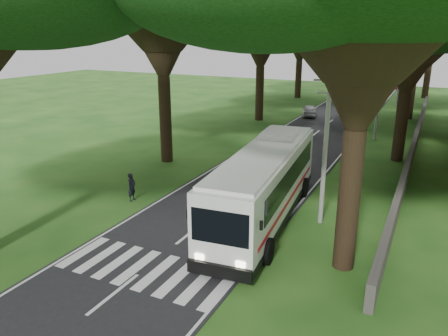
{
  "coord_description": "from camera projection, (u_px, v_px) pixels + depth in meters",
  "views": [
    {
      "loc": [
        10.19,
        -15.19,
        9.76
      ],
      "look_at": [
        -0.19,
        6.06,
        2.2
      ],
      "focal_mm": 35.0,
      "sensor_mm": 36.0,
      "label": 1
    }
  ],
  "objects": [
    {
      "name": "pole_near",
      "position": [
        326.0,
        146.0,
        21.8
      ],
      "size": [
        1.6,
        0.24,
        8.0
      ],
      "color": "gray",
      "rests_on": "ground"
    },
    {
      "name": "distant_car_b",
      "position": [
        343.0,
        91.0,
        67.13
      ],
      "size": [
        2.04,
        4.0,
        1.26
      ],
      "primitive_type": "imported",
      "rotation": [
        0.0,
        0.0,
        0.19
      ],
      "color": "navy",
      "rests_on": "road"
    },
    {
      "name": "property_wall",
      "position": [
        415.0,
        142.0,
        36.84
      ],
      "size": [
        0.35,
        50.0,
        1.2
      ],
      "primitive_type": "cube",
      "color": "#383533",
      "rests_on": "ground"
    },
    {
      "name": "crosswalk",
      "position": [
        145.0,
        270.0,
        18.53
      ],
      "size": [
        8.0,
        3.0,
        0.01
      ],
      "primitive_type": "cube",
      "color": "silver",
      "rests_on": "ground"
    },
    {
      "name": "distant_car_a",
      "position": [
        309.0,
        110.0,
        50.82
      ],
      "size": [
        2.61,
        4.19,
        1.33
      ],
      "primitive_type": "imported",
      "rotation": [
        0.0,
        0.0,
        3.43
      ],
      "color": "#AEADB1",
      "rests_on": "road"
    },
    {
      "name": "tree_r_far",
      "position": [
        437.0,
        9.0,
        60.86
      ],
      "size": [
        12.57,
        12.57,
        15.22
      ],
      "color": "black",
      "rests_on": "ground"
    },
    {
      "name": "tree_l_midb",
      "position": [
        262.0,
        7.0,
        45.43
      ],
      "size": [
        14.75,
        14.75,
        15.12
      ],
      "color": "black",
      "rests_on": "ground"
    },
    {
      "name": "road",
      "position": [
        313.0,
        136.0,
        41.63
      ],
      "size": [
        8.0,
        120.0,
        0.04
      ],
      "primitive_type": "cube",
      "color": "black",
      "rests_on": "ground"
    },
    {
      "name": "coach_bus",
      "position": [
        265.0,
        183.0,
        22.8
      ],
      "size": [
        4.01,
        13.28,
        3.86
      ],
      "rotation": [
        0.0,
        0.0,
        0.1
      ],
      "color": "white",
      "rests_on": "ground"
    },
    {
      "name": "ground",
      "position": [
        170.0,
        249.0,
        20.24
      ],
      "size": [
        140.0,
        140.0,
        0.0
      ],
      "primitive_type": "plane",
      "color": "#1B4614",
      "rests_on": "ground"
    },
    {
      "name": "tree_l_far",
      "position": [
        301.0,
        20.0,
        61.55
      ],
      "size": [
        14.45,
        14.45,
        14.09
      ],
      "color": "black",
      "rests_on": "ground"
    },
    {
      "name": "distant_car_c",
      "position": [
        391.0,
        86.0,
        72.79
      ],
      "size": [
        2.82,
        4.61,
        1.25
      ],
      "primitive_type": "imported",
      "rotation": [
        0.0,
        0.0,
        2.87
      ],
      "color": "maroon",
      "rests_on": "road"
    },
    {
      "name": "pole_far",
      "position": [
        400.0,
        74.0,
        56.04
      ],
      "size": [
        1.6,
        0.24,
        8.0
      ],
      "color": "gray",
      "rests_on": "ground"
    },
    {
      "name": "pedestrian",
      "position": [
        132.0,
        187.0,
        25.74
      ],
      "size": [
        0.43,
        0.63,
        1.7
      ],
      "primitive_type": "imported",
      "rotation": [
        0.0,
        0.0,
        1.61
      ],
      "color": "black",
      "rests_on": "ground"
    },
    {
      "name": "tree_r_midb",
      "position": [
        420.0,
        20.0,
        46.38
      ],
      "size": [
        15.64,
        15.64,
        14.06
      ],
      "color": "black",
      "rests_on": "ground"
    },
    {
      "name": "tree_r_mida",
      "position": [
        415.0,
        16.0,
        30.78
      ],
      "size": [
        13.61,
        13.61,
        13.64
      ],
      "color": "black",
      "rests_on": "ground"
    },
    {
      "name": "pole_mid",
      "position": [
        379.0,
        94.0,
        38.92
      ],
      "size": [
        1.6,
        0.24,
        8.0
      ],
      "color": "gray",
      "rests_on": "ground"
    }
  ]
}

